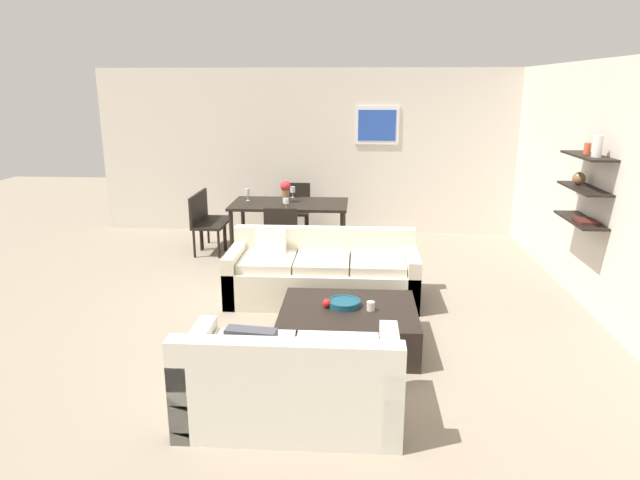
{
  "coord_description": "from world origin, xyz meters",
  "views": [
    {
      "loc": [
        0.42,
        -5.89,
        2.42
      ],
      "look_at": [
        0.01,
        0.2,
        0.75
      ],
      "focal_mm": 31.74,
      "sensor_mm": 36.0,
      "label": 1
    }
  ],
  "objects": [
    {
      "name": "decorative_bowl",
      "position": [
        0.32,
        -0.83,
        0.41
      ],
      "size": [
        0.32,
        0.32,
        0.06
      ],
      "color": "navy",
      "rests_on": "coffee_table"
    },
    {
      "name": "apple_on_coffee_table",
      "position": [
        0.15,
        -0.87,
        0.42
      ],
      "size": [
        0.09,
        0.09,
        0.09
      ],
      "primitive_type": "sphere",
      "color": "red",
      "rests_on": "coffee_table"
    },
    {
      "name": "right_wall_shelf_unit",
      "position": [
        3.03,
        0.59,
        1.35
      ],
      "size": [
        0.34,
        8.2,
        2.7
      ],
      "color": "silver",
      "rests_on": "ground"
    },
    {
      "name": "dining_chair_head",
      "position": [
        -0.57,
        3.13,
        0.5
      ],
      "size": [
        0.44,
        0.44,
        0.88
      ],
      "color": "black",
      "rests_on": "ground"
    },
    {
      "name": "wine_glass_left_far",
      "position": [
        -1.22,
        2.36,
        0.88
      ],
      "size": [
        0.06,
        0.06,
        0.18
      ],
      "color": "silver",
      "rests_on": "dining_table"
    },
    {
      "name": "ground_plane",
      "position": [
        0.0,
        0.0,
        0.0
      ],
      "size": [
        18.0,
        18.0,
        0.0
      ],
      "primitive_type": "plane",
      "color": "gray"
    },
    {
      "name": "wine_glass_foot",
      "position": [
        -0.57,
        1.83,
        0.86
      ],
      "size": [
        0.08,
        0.08,
        0.15
      ],
      "color": "silver",
      "rests_on": "dining_table"
    },
    {
      "name": "back_wall_unit",
      "position": [
        0.3,
        3.53,
        1.35
      ],
      "size": [
        8.4,
        0.09,
        2.7
      ],
      "color": "silver",
      "rests_on": "ground"
    },
    {
      "name": "sofa_beige",
      "position": [
        0.03,
        0.34,
        0.29
      ],
      "size": [
        2.17,
        0.9,
        0.78
      ],
      "color": "beige",
      "rests_on": "ground"
    },
    {
      "name": "coffee_table",
      "position": [
        0.36,
        -0.89,
        0.19
      ],
      "size": [
        1.29,
        1.06,
        0.38
      ],
      "color": "black",
      "rests_on": "ground"
    },
    {
      "name": "candle_jar",
      "position": [
        0.57,
        -0.92,
        0.42
      ],
      "size": [
        0.08,
        0.08,
        0.09
      ],
      "primitive_type": "cylinder",
      "color": "silver",
      "rests_on": "coffee_table"
    },
    {
      "name": "wine_glass_head",
      "position": [
        -0.57,
        2.66,
        0.87
      ],
      "size": [
        0.08,
        0.08,
        0.17
      ],
      "color": "silver",
      "rests_on": "dining_table"
    },
    {
      "name": "dining_chair_left_near",
      "position": [
        -1.83,
        2.03,
        0.5
      ],
      "size": [
        0.44,
        0.44,
        0.88
      ],
      "color": "black",
      "rests_on": "ground"
    },
    {
      "name": "centerpiece_vase",
      "position": [
        -0.64,
        2.3,
        0.94
      ],
      "size": [
        0.16,
        0.16,
        0.32
      ],
      "color": "olive",
      "rests_on": "dining_table"
    },
    {
      "name": "dining_chair_left_far",
      "position": [
        -1.83,
        2.46,
        0.5
      ],
      "size": [
        0.44,
        0.44,
        0.88
      ],
      "color": "black",
      "rests_on": "ground"
    },
    {
      "name": "dining_chair_foot",
      "position": [
        -0.57,
        1.36,
        0.5
      ],
      "size": [
        0.44,
        0.44,
        0.88
      ],
      "color": "black",
      "rests_on": "ground"
    },
    {
      "name": "loveseat_white",
      "position": [
        -0.05,
        -2.14,
        0.29
      ],
      "size": [
        1.61,
        0.9,
        0.78
      ],
      "color": "silver",
      "rests_on": "ground"
    },
    {
      "name": "dining_table",
      "position": [
        -0.57,
        2.25,
        0.68
      ],
      "size": [
        1.7,
        0.95,
        0.75
      ],
      "color": "black",
      "rests_on": "ground"
    }
  ]
}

